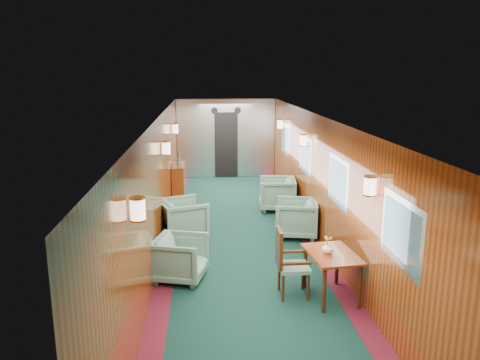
{
  "coord_description": "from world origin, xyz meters",
  "views": [
    {
      "loc": [
        -0.7,
        -8.29,
        3.22
      ],
      "look_at": [
        0.0,
        0.51,
        1.15
      ],
      "focal_mm": 35.0,
      "sensor_mm": 36.0,
      "label": 1
    }
  ],
  "objects": [
    {
      "name": "room",
      "position": [
        0.0,
        0.0,
        1.63
      ],
      "size": [
        12.0,
        12.1,
        2.4
      ],
      "color": "black",
      "rests_on": "ground"
    },
    {
      "name": "armchair_right_near",
      "position": [
        1.11,
        0.44,
        0.37
      ],
      "size": [
        0.96,
        0.94,
        0.74
      ],
      "primitive_type": "imported",
      "rotation": [
        0.0,
        0.0,
        -1.77
      ],
      "color": "#225040",
      "rests_on": "ground"
    },
    {
      "name": "dining_table",
      "position": [
        1.1,
        -2.18,
        0.58
      ],
      "size": [
        0.74,
        0.98,
        0.69
      ],
      "rotation": [
        0.0,
        0.0,
        0.11
      ],
      "color": "maroon",
      "rests_on": "ground"
    },
    {
      "name": "side_chair",
      "position": [
        0.48,
        -2.06,
        0.56
      ],
      "size": [
        0.46,
        0.49,
        1.03
      ],
      "rotation": [
        0.0,
        0.0,
        -0.0
      ],
      "color": "#225040",
      "rests_on": "ground"
    },
    {
      "name": "credenza",
      "position": [
        -1.34,
        3.38,
        0.46
      ],
      "size": [
        0.32,
        1.01,
        1.18
      ],
      "color": "maroon",
      "rests_on": "ground"
    },
    {
      "name": "armchair_left_near",
      "position": [
        -1.09,
        -1.38,
        0.35
      ],
      "size": [
        0.94,
        0.92,
        0.7
      ],
      "primitive_type": "imported",
      "rotation": [
        0.0,
        0.0,
        1.31
      ],
      "color": "#225040",
      "rests_on": "ground"
    },
    {
      "name": "wall_sconces",
      "position": [
        0.0,
        0.57,
        1.79
      ],
      "size": [
        2.97,
        7.97,
        0.25
      ],
      "color": "#FFE2C6",
      "rests_on": "ground"
    },
    {
      "name": "armchair_right_far",
      "position": [
        1.02,
        2.28,
        0.38
      ],
      "size": [
        0.93,
        0.91,
        0.77
      ],
      "primitive_type": "imported",
      "rotation": [
        0.0,
        0.0,
        -1.68
      ],
      "color": "#225040",
      "rests_on": "ground"
    },
    {
      "name": "bulkhead",
      "position": [
        0.0,
        5.91,
        1.18
      ],
      "size": [
        2.98,
        0.17,
        2.39
      ],
      "color": "silver",
      "rests_on": "ground"
    },
    {
      "name": "armchair_left_far",
      "position": [
        -1.12,
        0.5,
        0.39
      ],
      "size": [
        1.1,
        1.09,
        0.78
      ],
      "primitive_type": "imported",
      "rotation": [
        0.0,
        0.0,
        1.93
      ],
      "color": "#225040",
      "rests_on": "ground"
    },
    {
      "name": "windows_right",
      "position": [
        1.49,
        0.25,
        1.45
      ],
      "size": [
        0.02,
        8.6,
        0.8
      ],
      "color": "silver",
      "rests_on": "ground"
    },
    {
      "name": "flower_vase",
      "position": [
        1.04,
        -2.17,
        0.77
      ],
      "size": [
        0.16,
        0.16,
        0.16
      ],
      "primitive_type": "imported",
      "rotation": [
        0.0,
        0.0,
        0.02
      ],
      "color": "silver",
      "rests_on": "dining_table"
    }
  ]
}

